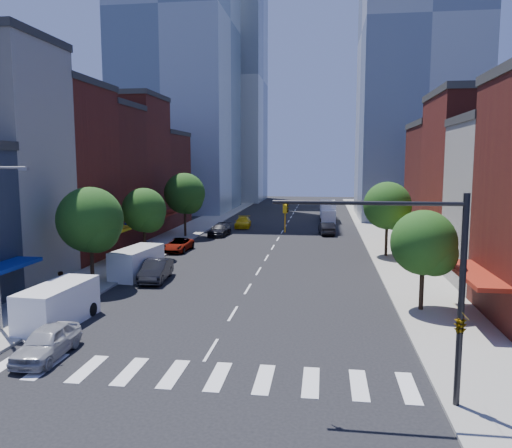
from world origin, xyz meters
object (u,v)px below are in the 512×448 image
at_px(pedestrian_near, 63,288).
at_px(box_truck, 328,212).
at_px(parked_car_second, 156,270).
at_px(cargo_van_near, 56,306).
at_px(pedestrian_far, 60,285).
at_px(parked_car_rear, 220,230).
at_px(traffic_car_far, 326,212).
at_px(cargo_van_far, 136,263).
at_px(parked_car_front, 47,342).
at_px(traffic_car_oncoming, 327,228).
at_px(taxi, 243,222).
at_px(parked_car_third, 178,245).

bearing_deg(pedestrian_near, box_truck, 7.83).
relative_size(parked_car_second, box_truck, 0.64).
relative_size(cargo_van_near, pedestrian_far, 3.06).
bearing_deg(cargo_van_near, parked_car_rear, 89.81).
xyz_separation_m(cargo_van_near, traffic_car_far, (15.34, 59.59, -0.44)).
bearing_deg(pedestrian_near, parked_car_second, -0.24).
bearing_deg(cargo_van_far, cargo_van_near, -82.90).
bearing_deg(pedestrian_near, parked_car_front, -128.25).
bearing_deg(traffic_car_far, traffic_car_oncoming, 95.47).
height_order(traffic_car_oncoming, pedestrian_far, pedestrian_far).
bearing_deg(pedestrian_far, taxi, -154.85).
distance_m(cargo_van_near, cargo_van_far, 12.18).
bearing_deg(parked_car_third, parked_car_second, -78.71).
height_order(parked_car_front, parked_car_third, parked_car_front).
xyz_separation_m(parked_car_front, pedestrian_far, (-4.47, 9.28, 0.32)).
bearing_deg(traffic_car_oncoming, box_truck, -98.00).
bearing_deg(taxi, cargo_van_near, -99.57).
height_order(parked_car_second, pedestrian_far, pedestrian_far).
xyz_separation_m(parked_car_second, taxi, (1.63, 32.18, -0.08)).
bearing_deg(parked_car_rear, taxi, 83.18).
bearing_deg(cargo_van_near, cargo_van_far, 93.13).
distance_m(parked_car_second, cargo_van_near, 11.30).
height_order(cargo_van_far, taxi, cargo_van_far).
bearing_deg(pedestrian_near, cargo_van_near, -128.46).
xyz_separation_m(parked_car_second, pedestrian_near, (-3.77, -7.14, 0.25)).
relative_size(traffic_car_oncoming, pedestrian_far, 2.62).
bearing_deg(taxi, parked_car_second, -97.66).
height_order(parked_car_rear, traffic_car_oncoming, traffic_car_oncoming).
relative_size(cargo_van_near, cargo_van_far, 0.98).
bearing_deg(parked_car_front, parked_car_rear, 87.77).
height_order(parked_car_front, box_truck, box_truck).
height_order(parked_car_third, box_truck, box_truck).
height_order(parked_car_front, pedestrian_near, pedestrian_near).
distance_m(cargo_van_near, traffic_car_oncoming, 41.05).
relative_size(parked_car_rear, taxi, 0.98).
relative_size(taxi, pedestrian_far, 2.78).
distance_m(parked_car_rear, taxi, 8.28).
bearing_deg(taxi, box_truck, 31.84).
xyz_separation_m(box_truck, pedestrian_far, (-18.03, -47.30, -0.40)).
bearing_deg(cargo_van_far, traffic_car_far, 79.11).
bearing_deg(pedestrian_far, cargo_van_near, 61.18).
bearing_deg(traffic_car_far, pedestrian_far, 77.51).
distance_m(parked_car_front, traffic_car_far, 65.41).
height_order(parked_car_front, cargo_van_far, cargo_van_far).
xyz_separation_m(parked_car_rear, pedestrian_near, (-3.77, -31.20, 0.35)).
bearing_deg(parked_car_third, parked_car_front, -83.60).
relative_size(traffic_car_far, pedestrian_near, 2.30).
bearing_deg(traffic_car_far, parked_car_rear, 66.89).
height_order(parked_car_second, pedestrian_near, pedestrian_near).
height_order(parked_car_rear, pedestrian_far, pedestrian_far).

